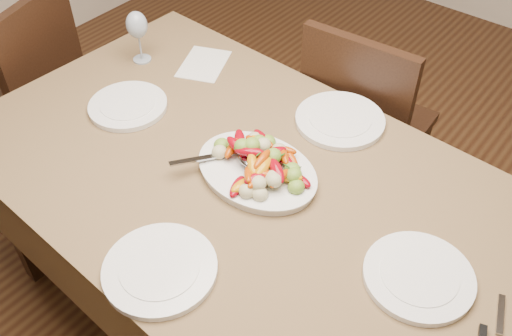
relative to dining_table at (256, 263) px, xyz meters
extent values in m
cube|color=brown|center=(0.00, 0.00, 0.00)|extent=(1.89, 1.13, 0.76)
ellipsoid|color=white|center=(-0.02, 0.03, 0.39)|extent=(0.38, 0.29, 0.02)
cylinder|color=white|center=(-0.55, 0.01, 0.39)|extent=(0.26, 0.26, 0.02)
cylinder|color=white|center=(0.51, -0.01, 0.39)|extent=(0.27, 0.27, 0.02)
cylinder|color=white|center=(0.04, 0.38, 0.39)|extent=(0.29, 0.29, 0.02)
cylinder|color=white|center=(0.01, -0.39, 0.39)|extent=(0.29, 0.29, 0.02)
cube|color=silver|center=(-0.53, 0.35, 0.38)|extent=(0.22, 0.25, 0.00)
camera|label=1|loc=(0.72, -0.89, 1.54)|focal=40.00mm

